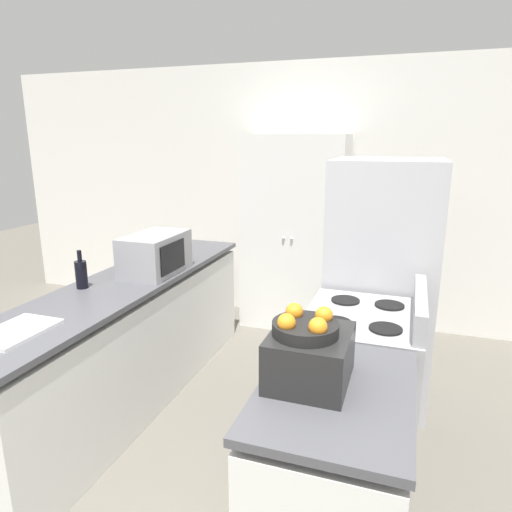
{
  "coord_description": "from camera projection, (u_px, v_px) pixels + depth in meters",
  "views": [
    {
      "loc": [
        1.03,
        -1.09,
        1.87
      ],
      "look_at": [
        0.0,
        1.91,
        1.05
      ],
      "focal_mm": 32.0,
      "sensor_mm": 36.0,
      "label": 1
    }
  ],
  "objects": [
    {
      "name": "cutting_board",
      "position": [
        16.0,
        331.0,
        2.3
      ],
      "size": [
        0.27,
        0.39,
        0.02
      ],
      "color": "silver",
      "rests_on": "counter_left"
    },
    {
      "name": "refrigerator",
      "position": [
        381.0,
        282.0,
        3.27
      ],
      "size": [
        0.76,
        0.76,
        1.74
      ],
      "color": "#B7B7BC",
      "rests_on": "ground_plane"
    },
    {
      "name": "microwave",
      "position": [
        155.0,
        254.0,
        3.3
      ],
      "size": [
        0.33,
        0.53,
        0.29
      ],
      "color": "#939399",
      "rests_on": "counter_left"
    },
    {
      "name": "pantry_cabinet",
      "position": [
        294.0,
        234.0,
        4.52
      ],
      "size": [
        0.99,
        0.5,
        1.91
      ],
      "color": "white",
      "rests_on": "ground_plane"
    },
    {
      "name": "counter_right",
      "position": [
        331.0,
        489.0,
        1.92
      ],
      "size": [
        0.6,
        0.86,
        0.92
      ],
      "color": "silver",
      "rests_on": "ground_plane"
    },
    {
      "name": "wine_bottle",
      "position": [
        81.0,
        274.0,
        2.97
      ],
      "size": [
        0.08,
        0.08,
        0.26
      ],
      "color": "black",
      "rests_on": "counter_left"
    },
    {
      "name": "counter_left",
      "position": [
        129.0,
        344.0,
        3.26
      ],
      "size": [
        0.6,
        2.7,
        0.92
      ],
      "color": "silver",
      "rests_on": "ground_plane"
    },
    {
      "name": "fruit_bowl",
      "position": [
        305.0,
        326.0,
        1.78
      ],
      "size": [
        0.26,
        0.26,
        0.1
      ],
      "color": "black",
      "rests_on": "toaster_oven"
    },
    {
      "name": "toaster_oven",
      "position": [
        310.0,
        357.0,
        1.83
      ],
      "size": [
        0.32,
        0.36,
        0.21
      ],
      "color": "black",
      "rests_on": "counter_right"
    },
    {
      "name": "stove",
      "position": [
        359.0,
        387.0,
        2.66
      ],
      "size": [
        0.66,
        0.75,
        1.08
      ],
      "color": "#9E9EA3",
      "rests_on": "ground_plane"
    },
    {
      "name": "wall_back",
      "position": [
        306.0,
        196.0,
        4.67
      ],
      "size": [
        7.0,
        0.06,
        2.6
      ],
      "color": "white",
      "rests_on": "ground_plane"
    }
  ]
}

